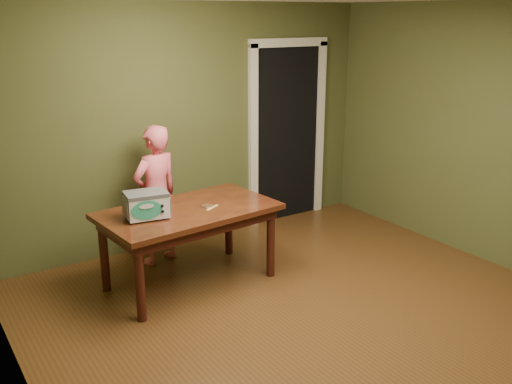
% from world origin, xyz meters
% --- Properties ---
extents(floor, '(5.00, 5.00, 0.00)m').
position_xyz_m(floor, '(0.00, 0.00, 0.00)').
color(floor, '#543718').
rests_on(floor, ground).
extents(room_shell, '(4.52, 5.02, 2.61)m').
position_xyz_m(room_shell, '(0.00, 0.00, 1.71)').
color(room_shell, '#49522B').
rests_on(room_shell, ground).
extents(doorway, '(1.10, 0.66, 2.25)m').
position_xyz_m(doorway, '(1.30, 2.78, 1.06)').
color(doorway, black).
rests_on(doorway, ground).
extents(dining_table, '(1.67, 1.04, 0.75)m').
position_xyz_m(dining_table, '(-0.58, 1.45, 0.65)').
color(dining_table, '#36140C').
rests_on(dining_table, floor).
extents(toy_oven, '(0.41, 0.31, 0.24)m').
position_xyz_m(toy_oven, '(-0.99, 1.42, 0.88)').
color(toy_oven, '#4C4F54').
rests_on(toy_oven, dining_table).
extents(baking_pan, '(0.10, 0.10, 0.02)m').
position_xyz_m(baking_pan, '(-0.41, 1.38, 0.76)').
color(baking_pan, silver).
rests_on(baking_pan, dining_table).
extents(spatula, '(0.17, 0.11, 0.01)m').
position_xyz_m(spatula, '(-0.39, 1.34, 0.75)').
color(spatula, '#DAB45E').
rests_on(spatula, dining_table).
extents(child, '(0.59, 0.46, 1.43)m').
position_xyz_m(child, '(-0.62, 2.09, 0.72)').
color(child, '#EF6278').
rests_on(child, floor).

